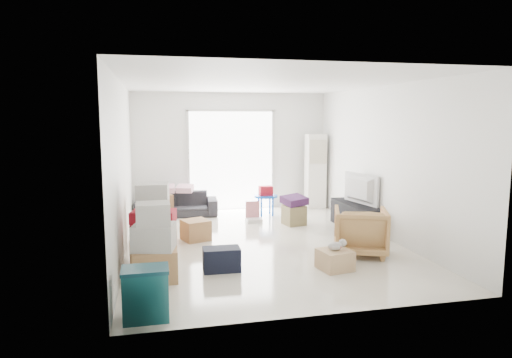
{
  "coord_description": "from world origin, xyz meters",
  "views": [
    {
      "loc": [
        -1.79,
        -7.44,
        2.13
      ],
      "look_at": [
        -0.05,
        0.2,
        1.08
      ],
      "focal_mm": 32.0,
      "sensor_mm": 36.0,
      "label": 1
    }
  ],
  "objects_px": {
    "storage_bins": "(146,294)",
    "kids_table": "(266,195)",
    "ottoman": "(294,215)",
    "tv_console": "(356,216)",
    "sofa": "(177,200)",
    "wood_crate": "(335,260)",
    "armchair": "(361,229)",
    "ac_tower": "(315,171)",
    "television": "(357,200)"
  },
  "relations": [
    {
      "from": "storage_bins",
      "to": "kids_table",
      "type": "height_order",
      "value": "kids_table"
    },
    {
      "from": "ottoman",
      "to": "tv_console",
      "type": "bearing_deg",
      "value": -30.32
    },
    {
      "from": "sofa",
      "to": "wood_crate",
      "type": "distance_m",
      "value": 4.57
    },
    {
      "from": "armchair",
      "to": "tv_console",
      "type": "bearing_deg",
      "value": -91.79
    },
    {
      "from": "tv_console",
      "to": "storage_bins",
      "type": "distance_m",
      "value": 5.04
    },
    {
      "from": "storage_bins",
      "to": "wood_crate",
      "type": "xyz_separation_m",
      "value": [
        2.58,
        1.07,
        -0.15
      ]
    },
    {
      "from": "wood_crate",
      "to": "kids_table",
      "type": "bearing_deg",
      "value": 91.2
    },
    {
      "from": "armchair",
      "to": "ac_tower",
      "type": "bearing_deg",
      "value": -78.09
    },
    {
      "from": "wood_crate",
      "to": "tv_console",
      "type": "bearing_deg",
      "value": 58.19
    },
    {
      "from": "ac_tower",
      "to": "television",
      "type": "distance_m",
      "value": 2.17
    },
    {
      "from": "ottoman",
      "to": "television",
      "type": "bearing_deg",
      "value": -30.32
    },
    {
      "from": "tv_console",
      "to": "storage_bins",
      "type": "relative_size",
      "value": 2.61
    },
    {
      "from": "ottoman",
      "to": "kids_table",
      "type": "height_order",
      "value": "kids_table"
    },
    {
      "from": "armchair",
      "to": "television",
      "type": "bearing_deg",
      "value": -91.79
    },
    {
      "from": "ac_tower",
      "to": "wood_crate",
      "type": "distance_m",
      "value": 4.51
    },
    {
      "from": "armchair",
      "to": "kids_table",
      "type": "relative_size",
      "value": 1.26
    },
    {
      "from": "ac_tower",
      "to": "armchair",
      "type": "xyz_separation_m",
      "value": [
        -0.6,
        -3.67,
        -0.47
      ]
    },
    {
      "from": "kids_table",
      "to": "storage_bins",
      "type": "bearing_deg",
      "value": -117.62
    },
    {
      "from": "kids_table",
      "to": "wood_crate",
      "type": "distance_m",
      "value": 3.74
    },
    {
      "from": "television",
      "to": "ottoman",
      "type": "bearing_deg",
      "value": 48.01
    },
    {
      "from": "kids_table",
      "to": "ac_tower",
      "type": "bearing_deg",
      "value": 21.99
    },
    {
      "from": "tv_console",
      "to": "armchair",
      "type": "relative_size",
      "value": 1.83
    },
    {
      "from": "television",
      "to": "ottoman",
      "type": "xyz_separation_m",
      "value": [
        -1.05,
        0.62,
        -0.36
      ]
    },
    {
      "from": "tv_console",
      "to": "sofa",
      "type": "distance_m",
      "value": 3.86
    },
    {
      "from": "tv_console",
      "to": "ottoman",
      "type": "xyz_separation_m",
      "value": [
        -1.05,
        0.62,
        -0.05
      ]
    },
    {
      "from": "television",
      "to": "kids_table",
      "type": "distance_m",
      "value": 2.13
    },
    {
      "from": "armchair",
      "to": "storage_bins",
      "type": "distance_m",
      "value": 3.66
    },
    {
      "from": "armchair",
      "to": "ottoman",
      "type": "relative_size",
      "value": 2.08
    },
    {
      "from": "television",
      "to": "wood_crate",
      "type": "distance_m",
      "value": 2.53
    },
    {
      "from": "television",
      "to": "storage_bins",
      "type": "xyz_separation_m",
      "value": [
        -3.9,
        -3.19,
        -0.27
      ]
    },
    {
      "from": "television",
      "to": "armchair",
      "type": "relative_size",
      "value": 1.23
    },
    {
      "from": "kids_table",
      "to": "ottoman",
      "type": "bearing_deg",
      "value": -70.93
    },
    {
      "from": "ac_tower",
      "to": "kids_table",
      "type": "xyz_separation_m",
      "value": [
        -1.34,
        -0.54,
        -0.41
      ]
    },
    {
      "from": "tv_console",
      "to": "sofa",
      "type": "height_order",
      "value": "sofa"
    },
    {
      "from": "ac_tower",
      "to": "kids_table",
      "type": "bearing_deg",
      "value": -158.01
    },
    {
      "from": "tv_console",
      "to": "kids_table",
      "type": "relative_size",
      "value": 2.29
    },
    {
      "from": "sofa",
      "to": "wood_crate",
      "type": "height_order",
      "value": "sofa"
    },
    {
      "from": "television",
      "to": "wood_crate",
      "type": "relative_size",
      "value": 2.38
    },
    {
      "from": "tv_console",
      "to": "sofa",
      "type": "relative_size",
      "value": 0.84
    },
    {
      "from": "television",
      "to": "ottoman",
      "type": "distance_m",
      "value": 1.27
    },
    {
      "from": "wood_crate",
      "to": "armchair",
      "type": "bearing_deg",
      "value": 41.59
    },
    {
      "from": "ac_tower",
      "to": "kids_table",
      "type": "distance_m",
      "value": 1.51
    },
    {
      "from": "storage_bins",
      "to": "wood_crate",
      "type": "relative_size",
      "value": 1.35
    },
    {
      "from": "armchair",
      "to": "wood_crate",
      "type": "distance_m",
      "value": 0.94
    },
    {
      "from": "ottoman",
      "to": "sofa",
      "type": "bearing_deg",
      "value": 148.5
    },
    {
      "from": "tv_console",
      "to": "wood_crate",
      "type": "distance_m",
      "value": 2.5
    },
    {
      "from": "ottoman",
      "to": "kids_table",
      "type": "xyz_separation_m",
      "value": [
        -0.34,
        0.98,
        0.27
      ]
    },
    {
      "from": "sofa",
      "to": "tv_console",
      "type": "bearing_deg",
      "value": -26.89
    },
    {
      "from": "ac_tower",
      "to": "kids_table",
      "type": "relative_size",
      "value": 2.71
    },
    {
      "from": "ac_tower",
      "to": "ottoman",
      "type": "xyz_separation_m",
      "value": [
        -1.0,
        -1.53,
        -0.68
      ]
    }
  ]
}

